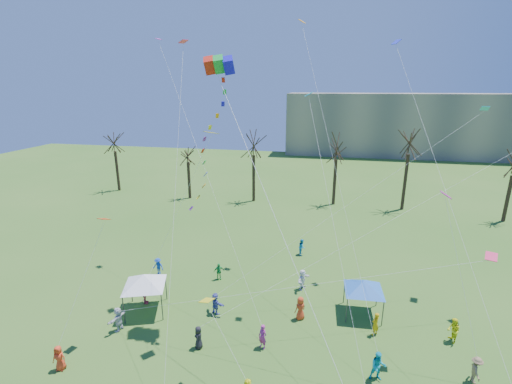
% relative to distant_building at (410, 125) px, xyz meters
% --- Properties ---
extents(distant_building, '(60.00, 14.00, 15.00)m').
position_rel_distant_building_xyz_m(distant_building, '(0.00, 0.00, 0.00)').
color(distant_building, gray).
rests_on(distant_building, ground).
extents(bare_tree_row, '(69.41, 8.51, 12.23)m').
position_rel_distant_building_xyz_m(bare_tree_row, '(-19.89, -45.25, 0.03)').
color(bare_tree_row, black).
rests_on(bare_tree_row, ground).
extents(big_box_kite, '(5.90, 6.52, 20.91)m').
position_rel_distant_building_xyz_m(big_box_kite, '(-26.63, -73.98, 5.28)').
color(big_box_kite, red).
rests_on(big_box_kite, ground).
extents(canopy_tent_white, '(3.92, 3.92, 3.11)m').
position_rel_distant_building_xyz_m(canopy_tent_white, '(-32.47, -73.72, -4.86)').
color(canopy_tent_white, '#3F3F44').
rests_on(canopy_tent_white, ground).
extents(canopy_tent_blue, '(3.85, 3.85, 2.89)m').
position_rel_distant_building_xyz_m(canopy_tent_blue, '(-16.35, -70.85, -5.05)').
color(canopy_tent_blue, '#3F3F44').
rests_on(canopy_tent_blue, ground).
extents(festival_crowd, '(25.39, 20.98, 1.85)m').
position_rel_distant_building_xyz_m(festival_crowd, '(-22.82, -74.30, -6.64)').
color(festival_crowd, red).
rests_on(festival_crowd, ground).
extents(small_kites_aloft, '(29.08, 18.87, 31.66)m').
position_rel_distant_building_xyz_m(small_kites_aloft, '(-20.56, -71.16, 5.05)').
color(small_kites_aloft, '#E13D0B').
rests_on(small_kites_aloft, ground).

